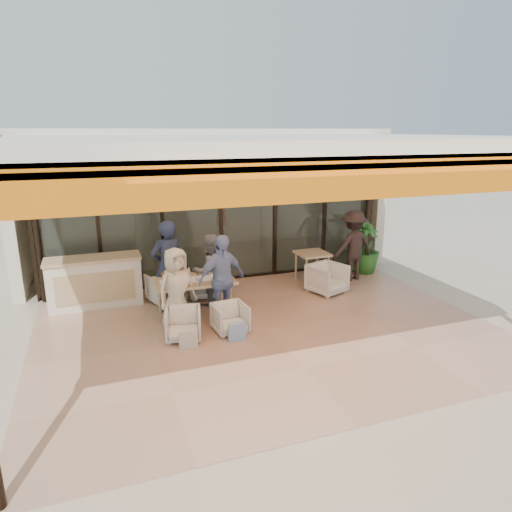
{
  "coord_description": "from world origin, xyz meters",
  "views": [
    {
      "loc": [
        -2.8,
        -7.05,
        3.5
      ],
      "look_at": [
        0.1,
        0.9,
        1.15
      ],
      "focal_mm": 32.0,
      "sensor_mm": 36.0,
      "label": 1
    }
  ],
  "objects_px": {
    "dining_table": "(194,282)",
    "chair_far_left": "(165,286)",
    "chair_near_right": "(230,317)",
    "diner_cream": "(177,289)",
    "diner_grey": "(210,270)",
    "side_chair": "(327,277)",
    "potted_palm": "(365,247)",
    "host_counter": "(95,282)",
    "diner_navy": "(168,266)",
    "chair_far_right": "(204,282)",
    "chair_near_left": "(183,323)",
    "diner_periwinkle": "(222,279)",
    "standing_woman": "(353,246)",
    "side_table": "(312,257)"
  },
  "relations": [
    {
      "from": "diner_cream",
      "to": "side_table",
      "type": "relative_size",
      "value": 2.03
    },
    {
      "from": "diner_grey",
      "to": "side_table",
      "type": "bearing_deg",
      "value": 179.75
    },
    {
      "from": "chair_near_right",
      "to": "diner_grey",
      "type": "relative_size",
      "value": 0.39
    },
    {
      "from": "dining_table",
      "to": "chair_far_left",
      "type": "height_order",
      "value": "dining_table"
    },
    {
      "from": "standing_woman",
      "to": "dining_table",
      "type": "bearing_deg",
      "value": 4.43
    },
    {
      "from": "chair_far_left",
      "to": "diner_cream",
      "type": "distance_m",
      "value": 1.46
    },
    {
      "from": "standing_woman",
      "to": "side_table",
      "type": "bearing_deg",
      "value": -15.29
    },
    {
      "from": "diner_periwinkle",
      "to": "diner_grey",
      "type": "bearing_deg",
      "value": 71.44
    },
    {
      "from": "diner_grey",
      "to": "side_chair",
      "type": "xyz_separation_m",
      "value": [
        2.6,
        -0.2,
        -0.38
      ]
    },
    {
      "from": "diner_periwinkle",
      "to": "chair_near_right",
      "type": "bearing_deg",
      "value": -108.56
    },
    {
      "from": "chair_near_right",
      "to": "side_chair",
      "type": "height_order",
      "value": "side_chair"
    },
    {
      "from": "chair_near_right",
      "to": "diner_cream",
      "type": "distance_m",
      "value": 1.08
    },
    {
      "from": "diner_grey",
      "to": "chair_near_left",
      "type": "bearing_deg",
      "value": 46.8
    },
    {
      "from": "dining_table",
      "to": "side_table",
      "type": "distance_m",
      "value": 3.19
    },
    {
      "from": "chair_near_right",
      "to": "diner_cream",
      "type": "xyz_separation_m",
      "value": [
        -0.84,
        0.5,
        0.46
      ]
    },
    {
      "from": "dining_table",
      "to": "chair_near_right",
      "type": "bearing_deg",
      "value": -66.0
    },
    {
      "from": "chair_near_left",
      "to": "potted_palm",
      "type": "relative_size",
      "value": 0.45
    },
    {
      "from": "chair_far_left",
      "to": "standing_woman",
      "type": "xyz_separation_m",
      "value": [
        4.44,
        -0.08,
        0.51
      ]
    },
    {
      "from": "side_chair",
      "to": "standing_woman",
      "type": "relative_size",
      "value": 0.43
    },
    {
      "from": "chair_far_right",
      "to": "chair_near_left",
      "type": "bearing_deg",
      "value": 73.94
    },
    {
      "from": "chair_far_right",
      "to": "diner_navy",
      "type": "xyz_separation_m",
      "value": [
        -0.84,
        -0.5,
        0.58
      ]
    },
    {
      "from": "dining_table",
      "to": "diner_periwinkle",
      "type": "height_order",
      "value": "diner_periwinkle"
    },
    {
      "from": "side_chair",
      "to": "potted_palm",
      "type": "relative_size",
      "value": 0.54
    },
    {
      "from": "chair_near_right",
      "to": "side_table",
      "type": "distance_m",
      "value": 3.27
    },
    {
      "from": "chair_near_right",
      "to": "potted_palm",
      "type": "distance_m",
      "value": 4.76
    },
    {
      "from": "dining_table",
      "to": "chair_far_right",
      "type": "bearing_deg",
      "value": 65.73
    },
    {
      "from": "host_counter",
      "to": "chair_near_left",
      "type": "relative_size",
      "value": 3.02
    },
    {
      "from": "diner_navy",
      "to": "diner_cream",
      "type": "bearing_deg",
      "value": 76.25
    },
    {
      "from": "diner_navy",
      "to": "side_chair",
      "type": "distance_m",
      "value": 3.49
    },
    {
      "from": "chair_near_right",
      "to": "side_chair",
      "type": "bearing_deg",
      "value": 19.95
    },
    {
      "from": "chair_near_left",
      "to": "side_chair",
      "type": "xyz_separation_m",
      "value": [
        3.44,
        1.2,
        0.06
      ]
    },
    {
      "from": "host_counter",
      "to": "diner_cream",
      "type": "height_order",
      "value": "diner_cream"
    },
    {
      "from": "diner_cream",
      "to": "side_chair",
      "type": "xyz_separation_m",
      "value": [
        3.44,
        0.7,
        -0.39
      ]
    },
    {
      "from": "diner_cream",
      "to": "dining_table",
      "type": "bearing_deg",
      "value": 26.86
    },
    {
      "from": "side_chair",
      "to": "potted_palm",
      "type": "bearing_deg",
      "value": 11.57
    },
    {
      "from": "diner_navy",
      "to": "diner_grey",
      "type": "height_order",
      "value": "diner_navy"
    },
    {
      "from": "dining_table",
      "to": "side_chair",
      "type": "xyz_separation_m",
      "value": [
        3.03,
        0.25,
        -0.32
      ]
    },
    {
      "from": "chair_far_right",
      "to": "diner_cream",
      "type": "bearing_deg",
      "value": 66.83
    },
    {
      "from": "diner_navy",
      "to": "side_chair",
      "type": "relative_size",
      "value": 2.5
    },
    {
      "from": "diner_cream",
      "to": "diner_grey",
      "type": "bearing_deg",
      "value": 26.09
    },
    {
      "from": "chair_far_right",
      "to": "diner_navy",
      "type": "relative_size",
      "value": 0.37
    },
    {
      "from": "chair_near_left",
      "to": "diner_navy",
      "type": "xyz_separation_m",
      "value": [
        0.0,
        1.4,
        0.61
      ]
    },
    {
      "from": "chair_far_left",
      "to": "side_table",
      "type": "xyz_separation_m",
      "value": [
        3.44,
        0.05,
        0.3
      ]
    },
    {
      "from": "host_counter",
      "to": "side_table",
      "type": "xyz_separation_m",
      "value": [
        4.81,
        -0.18,
        0.11
      ]
    },
    {
      "from": "diner_grey",
      "to": "potted_palm",
      "type": "relative_size",
      "value": 1.1
    },
    {
      "from": "chair_far_left",
      "to": "diner_navy",
      "type": "height_order",
      "value": "diner_navy"
    },
    {
      "from": "host_counter",
      "to": "diner_grey",
      "type": "bearing_deg",
      "value": -18.34
    },
    {
      "from": "host_counter",
      "to": "diner_navy",
      "type": "relative_size",
      "value": 1.01
    },
    {
      "from": "chair_near_left",
      "to": "standing_woman",
      "type": "distance_m",
      "value": 4.83
    },
    {
      "from": "diner_grey",
      "to": "diner_periwinkle",
      "type": "relative_size",
      "value": 0.89
    }
  ]
}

